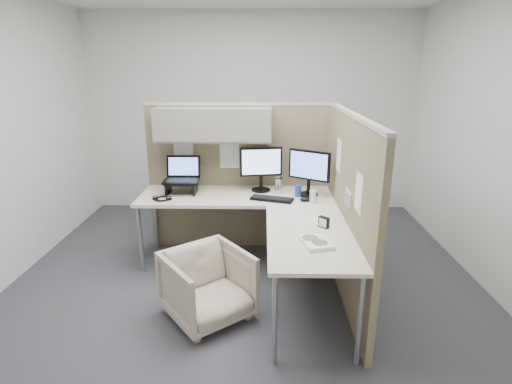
{
  "coord_description": "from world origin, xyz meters",
  "views": [
    {
      "loc": [
        0.17,
        -3.37,
        1.99
      ],
      "look_at": [
        0.1,
        0.25,
        0.85
      ],
      "focal_mm": 28.0,
      "sensor_mm": 36.0,
      "label": 1
    }
  ],
  "objects_px": {
    "office_chair": "(208,282)",
    "monitor_left": "(261,166)",
    "desk": "(258,213)",
    "keyboard": "(272,199)"
  },
  "relations": [
    {
      "from": "desk",
      "to": "office_chair",
      "type": "height_order",
      "value": "desk"
    },
    {
      "from": "monitor_left",
      "to": "desk",
      "type": "bearing_deg",
      "value": -101.01
    },
    {
      "from": "desk",
      "to": "office_chair",
      "type": "distance_m",
      "value": 0.84
    },
    {
      "from": "desk",
      "to": "monitor_left",
      "type": "xyz_separation_m",
      "value": [
        0.02,
        0.55,
        0.32
      ]
    },
    {
      "from": "office_chair",
      "to": "monitor_left",
      "type": "xyz_separation_m",
      "value": [
        0.42,
        1.19,
        0.69
      ]
    },
    {
      "from": "desk",
      "to": "keyboard",
      "type": "height_order",
      "value": "keyboard"
    },
    {
      "from": "office_chair",
      "to": "monitor_left",
      "type": "height_order",
      "value": "monitor_left"
    },
    {
      "from": "desk",
      "to": "monitor_left",
      "type": "height_order",
      "value": "monitor_left"
    },
    {
      "from": "desk",
      "to": "monitor_left",
      "type": "bearing_deg",
      "value": 87.94
    },
    {
      "from": "desk",
      "to": "office_chair",
      "type": "xyz_separation_m",
      "value": [
        -0.4,
        -0.64,
        -0.37
      ]
    }
  ]
}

